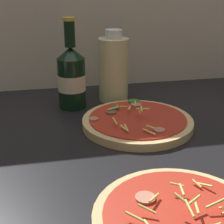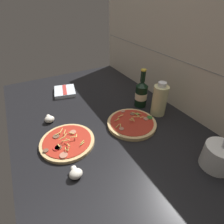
{
  "view_description": "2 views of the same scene",
  "coord_description": "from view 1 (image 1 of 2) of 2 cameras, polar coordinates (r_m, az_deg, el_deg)",
  "views": [
    {
      "loc": [
        -15.51,
        -57.3,
        35.12
      ],
      "look_at": [
        -2.2,
        7.66,
        8.43
      ],
      "focal_mm": 55.0,
      "sensor_mm": 36.0,
      "label": 1
    },
    {
      "loc": [
        62.56,
        -31.46,
        59.95
      ],
      "look_at": [
        -1.31,
        3.96,
        9.8
      ],
      "focal_mm": 28.0,
      "sensor_mm": 36.0,
      "label": 2
    }
  ],
  "objects": [
    {
      "name": "counter_slab",
      "position": [
        0.68,
        3.13,
        -7.82
      ],
      "size": [
        160.0,
        90.0,
        2.5
      ],
      "color": "black",
      "rests_on": "ground"
    },
    {
      "name": "pizza_near",
      "position": [
        0.51,
        11.27,
        -16.98
      ],
      "size": [
        24.73,
        24.73,
        5.1
      ],
      "color": "tan",
      "rests_on": "counter_slab"
    },
    {
      "name": "pizza_far",
      "position": [
        0.79,
        4.23,
        -1.65
      ],
      "size": [
        25.43,
        25.43,
        4.91
      ],
      "color": "tan",
      "rests_on": "counter_slab"
    },
    {
      "name": "beer_bottle",
      "position": [
        0.89,
        -6.74,
        5.87
      ],
      "size": [
        7.15,
        7.15,
        23.04
      ],
      "color": "black",
      "rests_on": "counter_slab"
    },
    {
      "name": "oil_bottle",
      "position": [
        0.94,
        0.25,
        7.23
      ],
      "size": [
        8.07,
        8.07,
        19.29
      ],
      "color": "beige",
      "rests_on": "counter_slab"
    }
  ]
}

